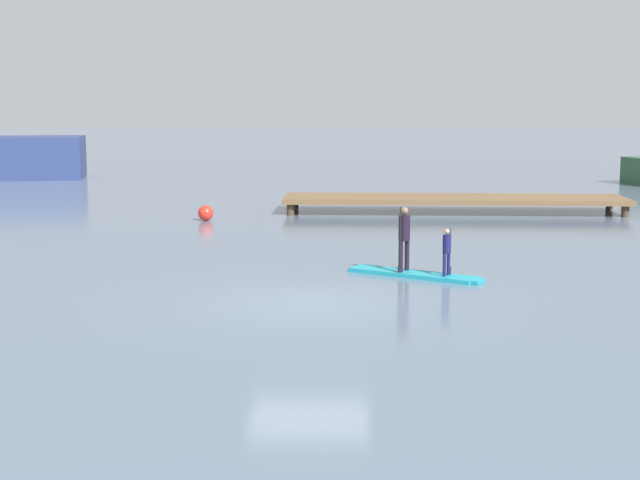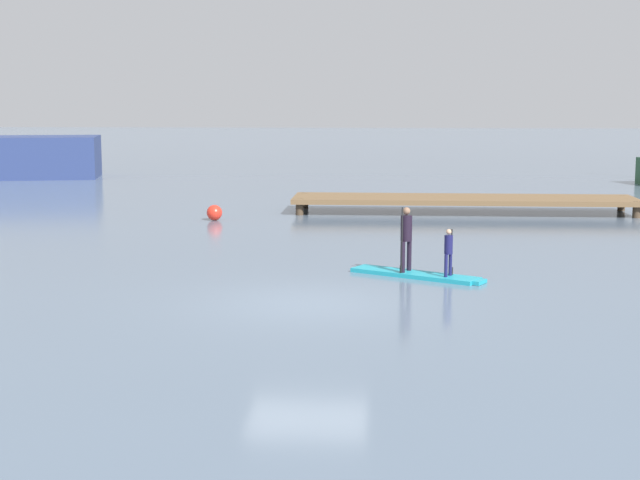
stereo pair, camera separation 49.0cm
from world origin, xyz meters
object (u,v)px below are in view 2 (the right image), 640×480
object	(u,v)px
paddler_adult	(406,235)
mooring_buoy_near	(214,213)
paddleboard_near	(417,275)
paddler_child_solo	(449,250)

from	to	relation	value
paddler_adult	mooring_buoy_near	bearing A→B (deg)	122.87
paddleboard_near	paddler_child_solo	distance (m)	1.05
paddleboard_near	mooring_buoy_near	world-z (taller)	mooring_buoy_near
paddleboard_near	paddler_child_solo	world-z (taller)	paddler_child_solo
paddleboard_near	paddler_child_solo	bearing A→B (deg)	-28.75
paddler_adult	mooring_buoy_near	xyz separation A→B (m)	(-6.45, 9.98, -0.72)
paddler_child_solo	mooring_buoy_near	size ratio (longest dim) A/B	2.05
paddler_adult	paddler_child_solo	world-z (taller)	paddler_adult
paddler_child_solo	mooring_buoy_near	world-z (taller)	paddler_child_solo
paddleboard_near	mooring_buoy_near	size ratio (longest dim) A/B	5.90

